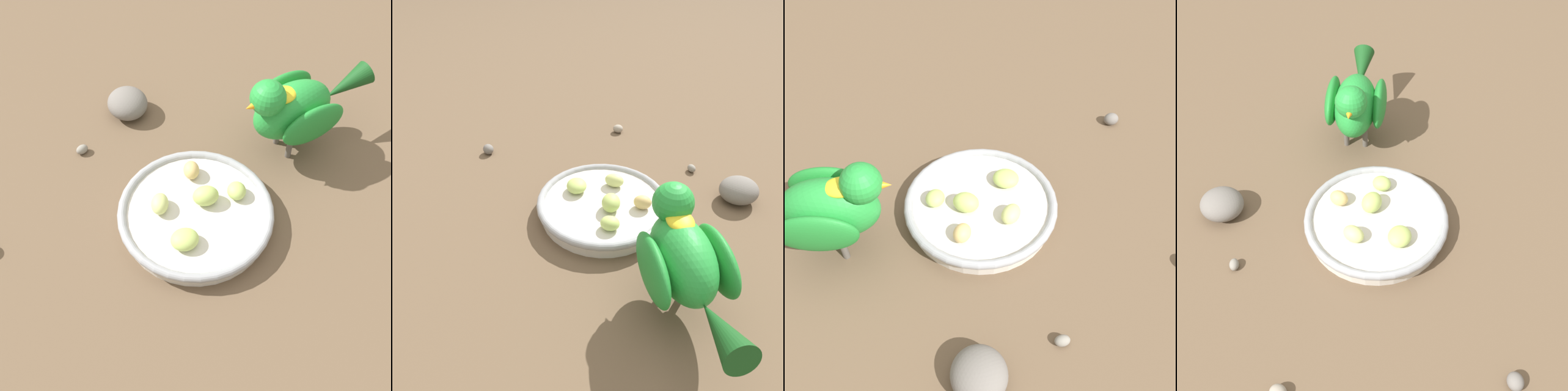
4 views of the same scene
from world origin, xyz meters
TOP-DOWN VIEW (x-y plane):
  - ground_plane at (0.00, 0.00)m, footprint 4.00×4.00m
  - feeding_bowl at (-0.02, -0.01)m, footprint 0.21×0.21m
  - apple_piece_0 at (0.00, 0.04)m, footprint 0.04×0.04m
  - apple_piece_1 at (0.03, -0.02)m, footprint 0.03×0.03m
  - apple_piece_2 at (-0.07, -0.03)m, footprint 0.03×0.03m
  - apple_piece_3 at (-0.03, -0.02)m, footprint 0.04×0.03m
  - apple_piece_4 at (-0.01, -0.07)m, footprint 0.02×0.03m
  - parrot at (-0.16, -0.13)m, footprint 0.20×0.13m
  - rock_large at (0.08, -0.22)m, footprint 0.09×0.09m
  - pebble_0 at (0.14, -0.14)m, footprint 0.02×0.02m

SIDE VIEW (x-z plane):
  - ground_plane at x=0.00m, z-range 0.00..0.00m
  - pebble_0 at x=0.14m, z-range 0.00..0.01m
  - feeding_bowl at x=-0.02m, z-range 0.00..0.03m
  - rock_large at x=0.08m, z-range 0.00..0.04m
  - apple_piece_2 at x=-0.07m, z-range 0.02..0.04m
  - apple_piece_0 at x=0.00m, z-range 0.02..0.04m
  - apple_piece_1 at x=0.03m, z-range 0.02..0.05m
  - apple_piece_4 at x=-0.01m, z-range 0.02..0.05m
  - apple_piece_3 at x=-0.03m, z-range 0.02..0.05m
  - parrot at x=-0.16m, z-range 0.01..0.16m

